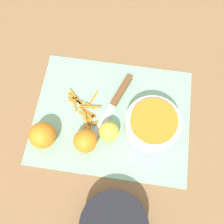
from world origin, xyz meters
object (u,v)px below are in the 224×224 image
knife (118,96)px  orange_right (42,135)px  lemon (110,132)px  bowl_speckled (153,124)px  orange_left (85,141)px

knife → orange_right: (0.19, 0.16, 0.03)m
orange_right → lemon: (-0.19, -0.04, -0.01)m
bowl_speckled → orange_right: orange_right is taller
knife → orange_right: 0.25m
lemon → knife: bearing=-92.9°
knife → lemon: size_ratio=4.01×
bowl_speckled → orange_right: size_ratio=2.12×
bowl_speckled → orange_left: bowl_speckled is taller
knife → bowl_speckled: bearing=73.9°
lemon → orange_left: bearing=30.6°
lemon → bowl_speckled: bearing=-161.6°
lemon → orange_right: bearing=12.4°
knife → lemon: bearing=17.9°
knife → orange_left: size_ratio=3.48×
orange_left → knife: bearing=-113.8°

